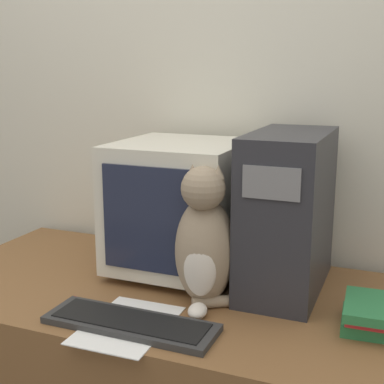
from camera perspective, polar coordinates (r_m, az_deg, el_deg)
The scene contains 8 objects.
wall_back at distance 1.94m, azimuth 2.94°, elevation 8.74°, with size 7.00×0.05×2.50m.
crt_monitor at distance 1.73m, azimuth -1.26°, elevation -1.49°, with size 0.40×0.42×0.43m.
computer_tower at distance 1.61m, azimuth 10.16°, elevation -2.12°, with size 0.22×0.43×0.48m.
keyboard at distance 1.43m, azimuth -6.57°, elevation -13.73°, with size 0.46×0.15×0.02m.
cat at distance 1.50m, azimuth 1.38°, elevation -5.58°, with size 0.28×0.25×0.41m.
book_stack at distance 1.48m, azimuth 18.85°, elevation -12.32°, with size 0.17×0.20×0.07m.
pen at distance 1.57m, azimuth -10.82°, elevation -11.62°, with size 0.14×0.05×0.01m.
paper_sheet at distance 1.44m, azimuth -6.72°, elevation -13.92°, with size 0.22×0.30×0.00m.
Camera 1 is at (0.64, -1.00, 1.39)m, focal length 50.00 mm.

